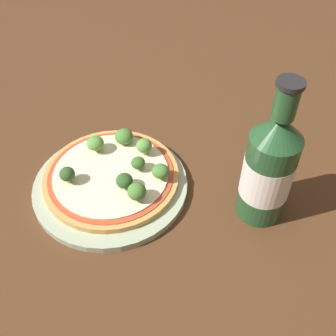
% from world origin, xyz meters
% --- Properties ---
extents(ground_plane, '(3.00, 3.00, 0.00)m').
position_xyz_m(ground_plane, '(0.00, 0.00, 0.00)').
color(ground_plane, '#4C2D19').
extents(plate, '(0.25, 0.25, 0.01)m').
position_xyz_m(plate, '(-0.01, -0.01, 0.01)').
color(plate, '#A3B293').
rests_on(plate, ground_plane).
extents(pizza, '(0.22, 0.22, 0.01)m').
position_xyz_m(pizza, '(-0.01, -0.00, 0.02)').
color(pizza, tan).
rests_on(pizza, plate).
extents(broccoli_floret_0, '(0.03, 0.03, 0.03)m').
position_xyz_m(broccoli_floret_0, '(0.05, -0.03, 0.04)').
color(broccoli_floret_0, '#89A866').
rests_on(broccoli_floret_0, pizza).
extents(broccoli_floret_1, '(0.03, 0.03, 0.03)m').
position_xyz_m(broccoli_floret_1, '(-0.05, 0.04, 0.04)').
color(broccoli_floret_1, '#89A866').
rests_on(broccoli_floret_1, pizza).
extents(broccoli_floret_2, '(0.03, 0.03, 0.03)m').
position_xyz_m(broccoli_floret_2, '(-0.02, 0.07, 0.04)').
color(broccoli_floret_2, '#89A866').
rests_on(broccoli_floret_2, pizza).
extents(broccoli_floret_3, '(0.02, 0.02, 0.02)m').
position_xyz_m(broccoli_floret_3, '(0.03, 0.02, 0.04)').
color(broccoli_floret_3, '#89A866').
rests_on(broccoli_floret_3, pizza).
extents(broccoli_floret_4, '(0.03, 0.03, 0.03)m').
position_xyz_m(broccoli_floret_4, '(0.07, 0.02, 0.04)').
color(broccoli_floret_4, '#89A866').
rests_on(broccoli_floret_4, pizza).
extents(broccoli_floret_5, '(0.02, 0.02, 0.03)m').
position_xyz_m(broccoli_floret_5, '(-0.06, -0.04, 0.04)').
color(broccoli_floret_5, '#89A866').
rests_on(broccoli_floret_5, pizza).
extents(broccoli_floret_6, '(0.03, 0.03, 0.03)m').
position_xyz_m(broccoli_floret_6, '(0.02, 0.06, 0.04)').
color(broccoli_floret_6, '#89A866').
rests_on(broccoli_floret_6, pizza).
extents(broccoli_floret_7, '(0.03, 0.03, 0.03)m').
position_xyz_m(broccoli_floret_7, '(0.03, -0.02, 0.04)').
color(broccoli_floret_7, '#89A866').
rests_on(broccoli_floret_7, pizza).
extents(beer_bottle, '(0.07, 0.07, 0.23)m').
position_xyz_m(beer_bottle, '(0.23, 0.03, 0.09)').
color(beer_bottle, '#234C28').
rests_on(beer_bottle, ground_plane).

